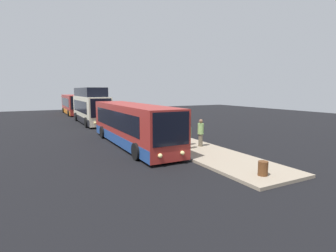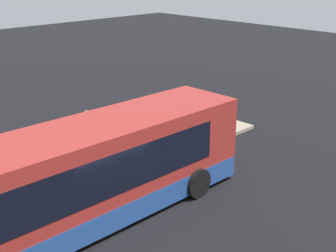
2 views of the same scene
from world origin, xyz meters
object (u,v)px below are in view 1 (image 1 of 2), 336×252
object	(u,v)px
passenger_waiting	(188,135)
passenger_with_bags	(187,132)
bus_third	(74,105)
trash_bin	(263,168)
bus_lead	(131,125)
sign_post	(150,118)
passenger_boarding	(201,132)
suitcase	(183,142)
bus_second	(90,107)

from	to	relation	value
passenger_waiting	passenger_with_bags	xyz separation A→B (m)	(-0.98, 0.55, 0.05)
bus_third	trash_bin	size ratio (longest dim) A/B	16.71
bus_lead	sign_post	bearing A→B (deg)	124.45
bus_third	passenger_with_bags	xyz separation A→B (m)	(30.71, 3.12, -0.44)
passenger_boarding	trash_bin	xyz separation A→B (m)	(6.42, -1.07, -0.68)
suitcase	trash_bin	bearing A→B (deg)	1.76
bus_second	trash_bin	bearing A→B (deg)	6.32
passenger_with_bags	suitcase	bearing A→B (deg)	69.53
bus_lead	passenger_waiting	world-z (taller)	bus_lead
passenger_boarding	suitcase	world-z (taller)	passenger_boarding
suitcase	sign_post	size ratio (longest dim) A/B	0.39
passenger_waiting	trash_bin	distance (m)	6.18
bus_lead	passenger_with_bags	size ratio (longest dim) A/B	6.95
bus_lead	bus_second	distance (m)	14.36
suitcase	sign_post	distance (m)	4.67
passenger_waiting	suitcase	size ratio (longest dim) A/B	1.72
passenger_with_bags	passenger_waiting	bearing A→B (deg)	94.85
bus_second	sign_post	distance (m)	13.11
suitcase	trash_bin	xyz separation A→B (m)	(6.66, 0.20, -0.04)
bus_lead	passenger_boarding	bearing A→B (deg)	48.29
passenger_boarding	sign_post	bearing A→B (deg)	-5.90
trash_bin	bus_lead	bearing A→B (deg)	-164.69
bus_second	passenger_with_bags	distance (m)	17.28
bus_second	passenger_waiting	bearing A→B (deg)	8.16
bus_third	passenger_waiting	distance (m)	31.80
bus_second	bus_lead	bearing A→B (deg)	-0.00
bus_second	passenger_waiting	xyz separation A→B (m)	(17.95, 2.57, -0.83)
passenger_waiting	sign_post	size ratio (longest dim) A/B	0.67
bus_lead	suitcase	world-z (taller)	bus_lead
passenger_boarding	passenger_waiting	distance (m)	1.20
bus_third	sign_post	xyz separation A→B (m)	(26.68, 2.05, 0.16)
passenger_with_bags	suitcase	size ratio (longest dim) A/B	1.79
suitcase	passenger_boarding	bearing A→B (deg)	79.14
passenger_waiting	sign_post	xyz separation A→B (m)	(-5.01, -0.52, 0.66)
bus_lead	passenger_waiting	size ratio (longest dim) A/B	7.22
bus_second	sign_post	xyz separation A→B (m)	(12.94, 2.05, -0.17)
suitcase	trash_bin	distance (m)	6.66
sign_post	trash_bin	distance (m)	11.25
passenger_waiting	passenger_with_bags	distance (m)	1.12
bus_second	trash_bin	size ratio (longest dim) A/B	16.43
sign_post	passenger_boarding	bearing A→B (deg)	19.57
bus_second	bus_third	distance (m)	13.74
bus_third	trash_bin	bearing A→B (deg)	4.03
bus_lead	passenger_boarding	size ratio (longest dim) A/B	6.53
passenger_waiting	suitcase	bearing A→B (deg)	58.78
passenger_with_bags	trash_bin	world-z (taller)	passenger_with_bags
bus_second	passenger_boarding	world-z (taller)	bus_second
passenger_waiting	suitcase	world-z (taller)	passenger_waiting
bus_second	passenger_with_bags	size ratio (longest dim) A/B	6.11
bus_lead	trash_bin	xyz separation A→B (m)	(9.75, 2.67, -0.99)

